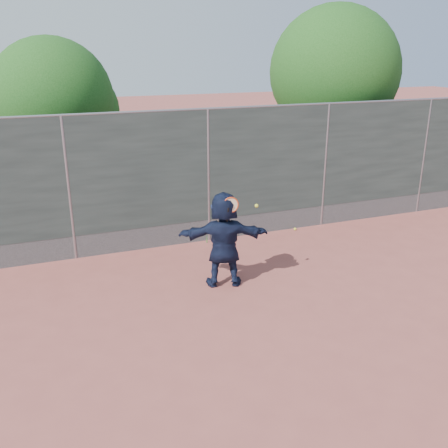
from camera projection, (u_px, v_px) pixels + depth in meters
name	position (u px, v px, depth m)	size (l,w,h in m)	color
ground	(276.00, 309.00, 8.54)	(80.00, 80.00, 0.00)	#9E4C42
player	(224.00, 239.00, 9.16)	(1.67, 0.53, 1.81)	#121A34
ball_ground	(295.00, 229.00, 12.21)	(0.07, 0.07, 0.07)	yellow
fence	(208.00, 174.00, 11.09)	(20.00, 0.06, 3.03)	#38423D
swing_action	(233.00, 206.00, 8.79)	(0.69, 0.13, 0.51)	red
tree_right	(339.00, 75.00, 14.00)	(3.78, 3.60, 5.39)	#382314
tree_left	(59.00, 103.00, 12.37)	(3.15, 3.00, 4.53)	#382314
weed_clump	(223.00, 234.00, 11.57)	(0.68, 0.07, 0.30)	#387226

